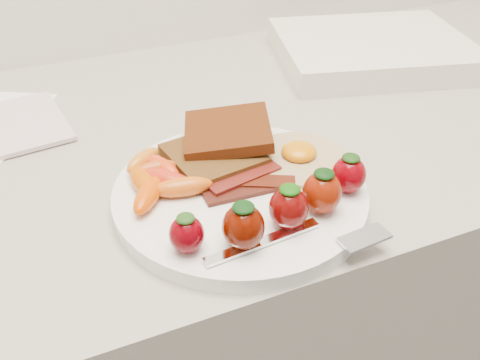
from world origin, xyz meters
name	(u,v)px	position (x,y,z in m)	size (l,w,h in m)	color
counter	(208,347)	(0.00, 1.70, 0.45)	(2.00, 0.60, 0.90)	gray
plate	(240,194)	(-0.01, 1.54, 0.91)	(0.27, 0.27, 0.02)	white
toast_lower	(213,156)	(-0.02, 1.59, 0.93)	(0.09, 0.09, 0.01)	#442611
toast_upper	(228,131)	(0.01, 1.62, 0.94)	(0.10, 0.10, 0.01)	black
fried_egg	(298,157)	(0.07, 1.56, 0.92)	(0.13, 0.13, 0.02)	beige
bacon_strips	(248,183)	(0.00, 1.54, 0.92)	(0.10, 0.06, 0.01)	black
baby_carrots	(158,179)	(-0.09, 1.57, 0.93)	(0.10, 0.12, 0.02)	#BC4612
strawberries	(286,205)	(0.01, 1.47, 0.94)	(0.22, 0.07, 0.05)	#5C0007
fork	(309,240)	(0.02, 1.43, 0.92)	(0.17, 0.06, 0.00)	white
notepad	(23,123)	(-0.21, 1.80, 0.91)	(0.10, 0.15, 0.01)	beige
appliance	(372,50)	(0.34, 1.80, 0.92)	(0.30, 0.24, 0.04)	white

